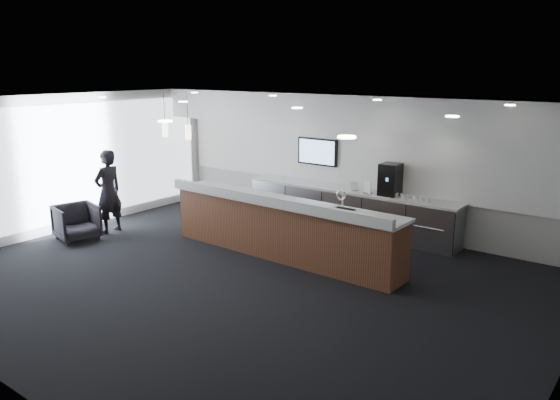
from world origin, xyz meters
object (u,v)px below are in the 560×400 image
Objects in this scene: coffee_machine at (390,179)px; armchair at (77,222)px; service_counter at (282,228)px; lounge_guest at (108,192)px.

armchair is (-5.19, -4.02, -0.90)m from coffee_machine.
service_counter is 2.62m from coffee_machine.
service_counter reaches higher than armchair.
armchair is 0.45× the size of lounge_guest.
service_counter is at bearing -53.42° from armchair.
lounge_guest is at bearing 5.42° from armchair.
armchair is at bearing -155.40° from service_counter.
service_counter is at bearing -117.32° from coffee_machine.
coffee_machine is (1.12, 2.27, 0.71)m from service_counter.
coffee_machine reaches higher than service_counter.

